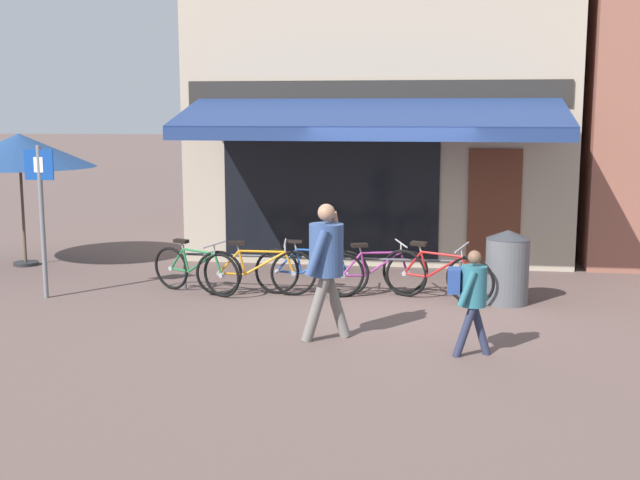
% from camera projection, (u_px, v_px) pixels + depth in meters
% --- Properties ---
extents(ground_plane, '(160.00, 160.00, 0.00)m').
position_uv_depth(ground_plane, '(384.00, 305.00, 11.40)').
color(ground_plane, brown).
extents(shop_front, '(6.95, 4.96, 5.53)m').
position_uv_depth(shop_front, '(381.00, 110.00, 15.27)').
color(shop_front, tan).
rests_on(shop_front, ground_plane).
extents(bike_rack_rail, '(4.31, 0.04, 0.57)m').
position_uv_depth(bike_rack_rail, '(319.00, 262.00, 12.08)').
color(bike_rack_rail, '#47494F').
rests_on(bike_rack_rail, ground_plane).
extents(bicycle_green, '(1.56, 0.80, 0.82)m').
position_uv_depth(bicycle_green, '(195.00, 270.00, 12.09)').
color(bicycle_green, black).
rests_on(bicycle_green, ground_plane).
extents(bicycle_orange, '(1.80, 0.52, 0.84)m').
position_uv_depth(bicycle_orange, '(256.00, 271.00, 11.92)').
color(bicycle_orange, black).
rests_on(bicycle_orange, ground_plane).
extents(bicycle_blue, '(1.75, 0.52, 0.84)m').
position_uv_depth(bicycle_blue, '(311.00, 270.00, 12.01)').
color(bicycle_blue, black).
rests_on(bicycle_blue, ground_plane).
extents(bicycle_purple, '(1.59, 0.71, 0.82)m').
position_uv_depth(bicycle_purple, '(375.00, 272.00, 11.91)').
color(bicycle_purple, black).
rests_on(bicycle_purple, ground_plane).
extents(bicycle_red, '(1.67, 0.86, 0.89)m').
position_uv_depth(bicycle_red, '(436.00, 275.00, 11.59)').
color(bicycle_red, black).
rests_on(bicycle_red, ground_plane).
extents(pedestrian_adult, '(0.58, 0.71, 1.67)m').
position_uv_depth(pedestrian_adult, '(326.00, 257.00, 9.57)').
color(pedestrian_adult, slate).
rests_on(pedestrian_adult, ground_plane).
extents(pedestrian_child, '(0.51, 0.45, 1.22)m').
position_uv_depth(pedestrian_child, '(471.00, 291.00, 8.96)').
color(pedestrian_child, '#282D47').
rests_on(pedestrian_child, ground_plane).
extents(litter_bin, '(0.63, 0.63, 1.07)m').
position_uv_depth(litter_bin, '(507.00, 267.00, 11.44)').
color(litter_bin, '#515459').
rests_on(litter_bin, ground_plane).
extents(parking_sign, '(0.44, 0.07, 2.25)m').
position_uv_depth(parking_sign, '(41.00, 205.00, 11.64)').
color(parking_sign, slate).
rests_on(parking_sign, ground_plane).
extents(cafe_parasol, '(2.62, 2.62, 2.34)m').
position_uv_depth(cafe_parasol, '(19.00, 151.00, 14.04)').
color(cafe_parasol, '#4C3D2D').
rests_on(cafe_parasol, ground_plane).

